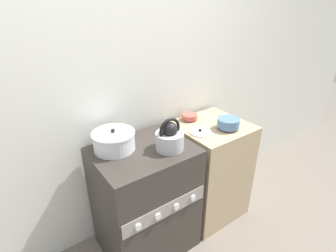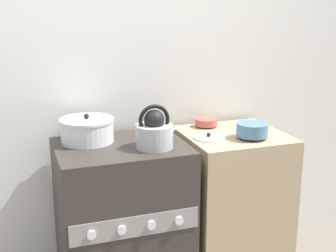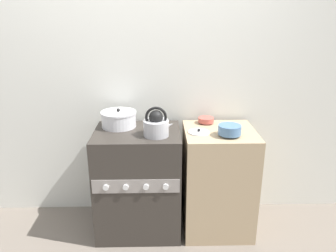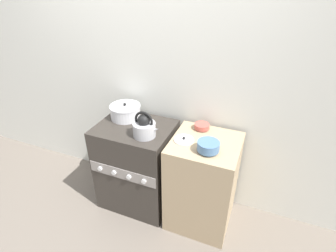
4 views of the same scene
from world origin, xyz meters
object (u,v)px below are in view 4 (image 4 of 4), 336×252
(enamel_bowl, at_px, (208,146))
(small_ceramic_bowl, at_px, (202,126))
(cooking_pot, at_px, (125,112))
(kettle, at_px, (144,127))
(loose_pot_lid, at_px, (184,140))
(stove, at_px, (137,165))

(enamel_bowl, height_order, small_ceramic_bowl, enamel_bowl)
(enamel_bowl, bearing_deg, small_ceramic_bowl, 113.99)
(cooking_pot, xyz_separation_m, small_ceramic_bowl, (0.72, 0.07, -0.04))
(kettle, relative_size, enamel_bowl, 1.37)
(kettle, relative_size, small_ceramic_bowl, 1.79)
(small_ceramic_bowl, bearing_deg, cooking_pot, -174.25)
(enamel_bowl, xyz_separation_m, loose_pot_lid, (-0.22, 0.08, -0.04))
(cooking_pot, distance_m, enamel_bowl, 0.89)
(small_ceramic_bowl, height_order, loose_pot_lid, small_ceramic_bowl)
(loose_pot_lid, bearing_deg, stove, 175.61)
(cooking_pot, relative_size, enamel_bowl, 1.67)
(enamel_bowl, relative_size, loose_pot_lid, 1.03)
(kettle, distance_m, loose_pot_lid, 0.34)
(small_ceramic_bowl, bearing_deg, stove, -161.36)
(stove, bearing_deg, small_ceramic_bowl, 18.64)
(kettle, distance_m, small_ceramic_bowl, 0.51)
(loose_pot_lid, bearing_deg, enamel_bowl, -19.23)
(enamel_bowl, distance_m, loose_pot_lid, 0.24)
(stove, bearing_deg, enamel_bowl, -9.24)
(loose_pot_lid, bearing_deg, small_ceramic_bowl, 69.37)
(kettle, distance_m, enamel_bowl, 0.55)
(small_ceramic_bowl, bearing_deg, enamel_bowl, -66.01)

